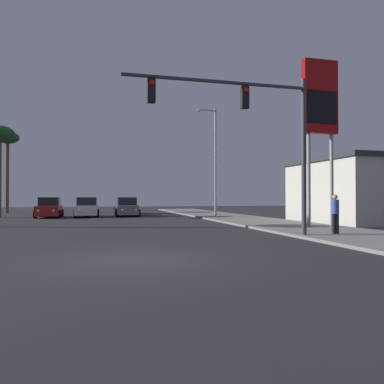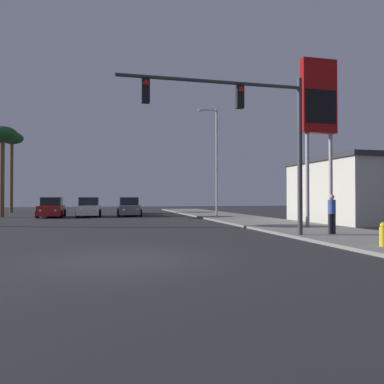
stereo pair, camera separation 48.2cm
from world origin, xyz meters
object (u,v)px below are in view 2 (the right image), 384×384
object	(u,v)px
gas_station_sign	(319,106)
palm_tree_mid	(2,139)
car_red	(52,208)
car_white	(89,208)
pedestrian_on_sidewalk	(332,212)
fire_hydrant	(383,235)
street_lamp	(215,156)
car_grey	(129,208)
car_blue	(128,206)
palm_tree_far	(12,143)
traffic_light_mast	(250,121)

from	to	relation	value
gas_station_sign	palm_tree_mid	xyz separation A→B (m)	(-19.63, 16.11, 0.00)
car_red	gas_station_sign	distance (m)	22.64
car_white	pedestrian_on_sidewalk	xyz separation A→B (m)	(10.68, -19.62, 0.27)
fire_hydrant	palm_tree_mid	distance (m)	30.03
street_lamp	palm_tree_mid	size ratio (longest dim) A/B	1.18
car_grey	gas_station_sign	distance (m)	19.31
street_lamp	fire_hydrant	xyz separation A→B (m)	(-0.44, -19.91, -4.63)
car_red	car_blue	bearing A→B (deg)	-140.47
car_grey	street_lamp	distance (m)	9.06
car_grey	fire_hydrant	world-z (taller)	car_grey
street_lamp	fire_hydrant	size ratio (longest dim) A/B	11.84
car_red	palm_tree_mid	xyz separation A→B (m)	(-4.03, 0.78, 5.86)
car_white	street_lamp	bearing A→B (deg)	162.32
gas_station_sign	car_blue	bearing A→B (deg)	113.14
fire_hydrant	car_blue	bearing A→B (deg)	102.28
car_blue	street_lamp	xyz separation A→B (m)	(6.72, -8.94, 4.36)
car_red	car_blue	size ratio (longest dim) A/B	1.00
car_red	car_grey	xyz separation A→B (m)	(6.49, 0.65, 0.00)
pedestrian_on_sidewalk	palm_tree_far	distance (m)	36.34
street_lamp	palm_tree_mid	distance (m)	17.94
palm_tree_far	traffic_light_mast	bearing A→B (deg)	-62.48
street_lamp	fire_hydrant	world-z (taller)	street_lamp
car_red	palm_tree_far	world-z (taller)	palm_tree_far
car_red	pedestrian_on_sidewalk	bearing A→B (deg)	124.67
pedestrian_on_sidewalk	street_lamp	bearing A→B (deg)	91.25
car_blue	palm_tree_far	xyz separation A→B (m)	(-12.22, 5.15, 6.91)
car_red	car_white	xyz separation A→B (m)	(3.03, 0.32, 0.00)
car_white	palm_tree_mid	distance (m)	9.19
traffic_light_mast	street_lamp	bearing A→B (deg)	78.34
car_blue	traffic_light_mast	world-z (taller)	traffic_light_mast
palm_tree_mid	street_lamp	bearing A→B (deg)	-13.25
gas_station_sign	pedestrian_on_sidewalk	bearing A→B (deg)	-115.43
pedestrian_on_sidewalk	palm_tree_mid	world-z (taller)	palm_tree_mid
palm_tree_mid	car_white	bearing A→B (deg)	-3.68
traffic_light_mast	palm_tree_mid	size ratio (longest dim) A/B	1.00
car_blue	palm_tree_mid	distance (m)	13.11
car_blue	gas_station_sign	xyz separation A→B (m)	(8.96, -20.96, 5.86)
street_lamp	palm_tree_far	xyz separation A→B (m)	(-18.95, 14.10, 2.55)
traffic_light_mast	pedestrian_on_sidewalk	xyz separation A→B (m)	(3.64, -0.03, -3.71)
fire_hydrant	pedestrian_on_sidewalk	distance (m)	4.05
car_red	car_grey	bearing A→B (deg)	-174.98
fire_hydrant	pedestrian_on_sidewalk	bearing A→B (deg)	78.65
car_blue	pedestrian_on_sidewalk	world-z (taller)	pedestrian_on_sidewalk
car_red	palm_tree_mid	distance (m)	7.15
car_blue	palm_tree_far	bearing A→B (deg)	-23.25
traffic_light_mast	street_lamp	xyz separation A→B (m)	(3.29, 15.95, 0.37)
car_white	traffic_light_mast	size ratio (longest dim) A/B	0.57
car_blue	car_grey	size ratio (longest dim) A/B	0.99
palm_tree_mid	palm_tree_far	size ratio (longest dim) A/B	0.87
car_grey	palm_tree_far	size ratio (longest dim) A/B	0.49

